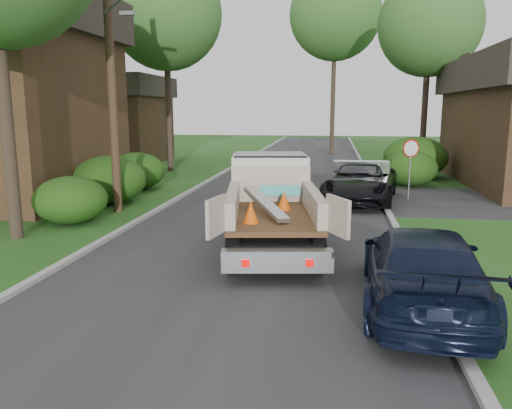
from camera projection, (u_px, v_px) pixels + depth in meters
The scene contains 19 objects.
ground at pixel (244, 258), 12.35m from camera, with size 120.00×120.00×0.00m, color #204D16.
road at pixel (283, 193), 22.06m from camera, with size 8.00×90.00×0.02m, color #28282B.
curb_left at pixel (194, 189), 22.66m from camera, with size 0.20×90.00×0.12m, color #9E9E99.
curb_right at pixel (378, 194), 21.44m from camera, with size 0.20×90.00×0.12m, color #9E9E99.
stop_sign at pixel (410, 156), 19.98m from camera, with size 0.71×0.32×2.48m.
utility_pole at pixel (111, 64), 17.04m from camera, with size 2.42×1.25×10.00m.
house_left_far at pixel (110, 118), 35.16m from camera, with size 7.56×7.56×6.00m.
hedge_left_a at pixel (71, 200), 16.05m from camera, with size 2.34×2.34×1.53m, color #13400E.
hedge_left_b at pixel (109, 180), 19.46m from camera, with size 2.86×2.86×1.87m, color #13400E.
hedge_left_c at pixel (136, 171), 22.92m from camera, with size 2.60×2.60×1.70m, color #13400E.
hedge_right_a at pixel (410, 168), 23.95m from camera, with size 2.60×2.60×1.70m, color #13400E.
hedge_right_b at pixel (415, 157), 26.71m from camera, with size 3.38×3.38×2.21m, color #13400E.
tree_left_far at pixel (166, 14), 28.30m from camera, with size 6.40×6.40×12.20m.
tree_right_far at pixel (430, 25), 29.06m from camera, with size 6.00×6.00×11.50m.
tree_left_back at pixel (17, 3), 25.38m from camera, with size 6.00×6.00×12.00m.
tree_center_far at pixel (335, 14), 39.12m from camera, with size 7.20×7.20×14.60m.
flatbed_truck at pixel (271, 195), 13.95m from camera, with size 3.49×6.48×2.33m.
black_pickup at pixel (361, 182), 19.87m from camera, with size 2.58×5.59×1.55m, color black.
navy_suv at pixel (422, 268), 9.22m from camera, with size 2.10×5.17×1.50m, color black.
Camera 1 is at (2.11, -11.70, 3.62)m, focal length 35.00 mm.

